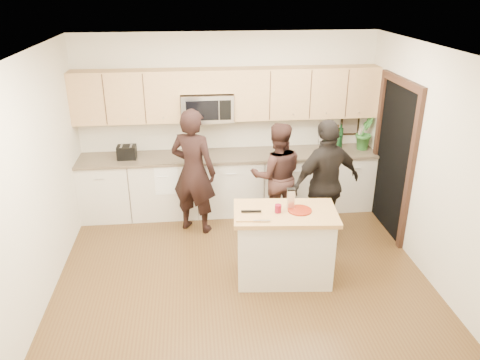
{
  "coord_description": "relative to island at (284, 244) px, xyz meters",
  "views": [
    {
      "loc": [
        -0.54,
        -4.96,
        3.38
      ],
      "look_at": [
        0.02,
        0.35,
        1.08
      ],
      "focal_mm": 35.0,
      "sensor_mm": 36.0,
      "label": 1
    }
  ],
  "objects": [
    {
      "name": "floor",
      "position": [
        -0.5,
        0.19,
        -0.45
      ],
      "size": [
        4.5,
        4.5,
        0.0
      ],
      "primitive_type": "plane",
      "color": "#533B1C",
      "rests_on": "ground"
    },
    {
      "name": "room_shell",
      "position": [
        -0.5,
        0.19,
        1.28
      ],
      "size": [
        4.52,
        4.02,
        2.71
      ],
      "color": "beige",
      "rests_on": "ground"
    },
    {
      "name": "back_cabinetry",
      "position": [
        -0.5,
        1.88,
        0.02
      ],
      "size": [
        4.5,
        0.66,
        0.94
      ],
      "color": "beige",
      "rests_on": "ground"
    },
    {
      "name": "upper_cabinetry",
      "position": [
        -0.46,
        2.03,
        1.39
      ],
      "size": [
        4.5,
        0.33,
        0.75
      ],
      "color": "tan",
      "rests_on": "ground"
    },
    {
      "name": "microwave",
      "position": [
        -0.81,
        1.99,
        1.2
      ],
      "size": [
        0.76,
        0.41,
        0.4
      ],
      "color": "silver",
      "rests_on": "ground"
    },
    {
      "name": "doorway",
      "position": [
        1.73,
        1.09,
        0.7
      ],
      "size": [
        0.06,
        1.25,
        2.2
      ],
      "color": "black",
      "rests_on": "ground"
    },
    {
      "name": "framed_picture",
      "position": [
        1.45,
        2.18,
        0.83
      ],
      "size": [
        0.3,
        0.03,
        0.38
      ],
      "color": "black",
      "rests_on": "ground"
    },
    {
      "name": "dish_towel",
      "position": [
        -1.45,
        1.7,
        0.35
      ],
      "size": [
        0.34,
        0.6,
        0.48
      ],
      "color": "white",
      "rests_on": "ground"
    },
    {
      "name": "island",
      "position": [
        0.0,
        0.0,
        0.0
      ],
      "size": [
        1.26,
        0.81,
        0.9
      ],
      "rotation": [
        0.0,
        0.0,
        -0.09
      ],
      "color": "beige",
      "rests_on": "ground"
    },
    {
      "name": "red_plate",
      "position": [
        0.17,
        -0.01,
        0.45
      ],
      "size": [
        0.28,
        0.28,
        0.02
      ],
      "primitive_type": "cylinder",
      "color": "maroon",
      "rests_on": "island"
    },
    {
      "name": "box_grater",
      "position": [
        0.07,
        0.07,
        0.58
      ],
      "size": [
        0.1,
        0.07,
        0.24
      ],
      "color": "silver",
      "rests_on": "red_plate"
    },
    {
      "name": "drink_glass",
      "position": [
        -0.09,
        -0.02,
        0.49
      ],
      "size": [
        0.08,
        0.08,
        0.1
      ],
      "primitive_type": "cylinder",
      "color": "maroon",
      "rests_on": "island"
    },
    {
      "name": "cutting_board",
      "position": [
        -0.45,
        -0.13,
        0.45
      ],
      "size": [
        0.29,
        0.21,
        0.02
      ],
      "primitive_type": "cube",
      "rotation": [
        0.0,
        0.0,
        -0.09
      ],
      "color": "#AC8247",
      "rests_on": "island"
    },
    {
      "name": "tongs",
      "position": [
        -0.4,
        -0.01,
        0.47
      ],
      "size": [
        0.24,
        0.05,
        0.02
      ],
      "primitive_type": "cube",
      "rotation": [
        0.0,
        0.0,
        -0.09
      ],
      "color": "black",
      "rests_on": "cutting_board"
    },
    {
      "name": "knife",
      "position": [
        -0.31,
        -0.23,
        0.47
      ],
      "size": [
        0.19,
        0.04,
        0.01
      ],
      "primitive_type": "cube",
      "rotation": [
        0.0,
        0.0,
        -0.09
      ],
      "color": "silver",
      "rests_on": "cutting_board"
    },
    {
      "name": "toaster",
      "position": [
        -2.01,
        1.86,
        0.58
      ],
      "size": [
        0.27,
        0.21,
        0.2
      ],
      "color": "black",
      "rests_on": "back_cabinetry"
    },
    {
      "name": "bottle_cluster",
      "position": [
        1.23,
        1.93,
        0.66
      ],
      "size": [
        0.64,
        0.39,
        0.38
      ],
      "color": "black",
      "rests_on": "back_cabinetry"
    },
    {
      "name": "orchid",
      "position": [
        1.6,
        1.91,
        0.76
      ],
      "size": [
        0.37,
        0.38,
        0.54
      ],
      "primitive_type": "imported",
      "rotation": [
        0.0,
        0.0,
        0.9
      ],
      "color": "#31712D",
      "rests_on": "back_cabinetry"
    },
    {
      "name": "woman_left",
      "position": [
        -1.05,
        1.32,
        0.45
      ],
      "size": [
        0.78,
        0.68,
        1.81
      ],
      "primitive_type": "imported",
      "rotation": [
        0.0,
        0.0,
        2.69
      ],
      "color": "black",
      "rests_on": "ground"
    },
    {
      "name": "woman_center",
      "position": [
        0.14,
        1.32,
        0.33
      ],
      "size": [
        0.78,
        0.62,
        1.57
      ],
      "primitive_type": "imported",
      "rotation": [
        0.0,
        0.0,
        3.11
      ],
      "color": "#331D19",
      "rests_on": "ground"
    },
    {
      "name": "woman_right",
      "position": [
        0.7,
        0.77,
        0.43
      ],
      "size": [
        1.12,
        0.75,
        1.76
      ],
      "primitive_type": "imported",
      "rotation": [
        0.0,
        0.0,
        3.49
      ],
      "color": "black",
      "rests_on": "ground"
    }
  ]
}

